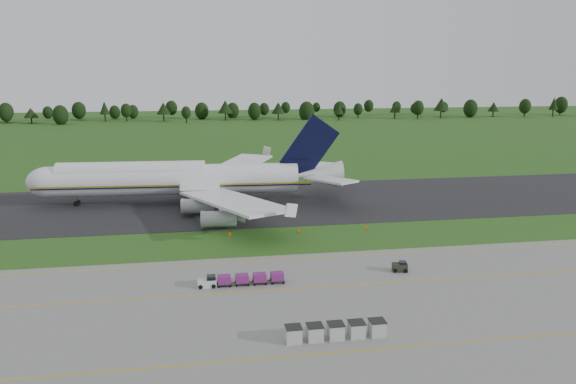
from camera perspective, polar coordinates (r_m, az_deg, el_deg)
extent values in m
plane|color=#255018|center=(98.54, -0.61, -4.93)|extent=(600.00, 600.00, 0.00)
cube|color=slate|center=(67.47, 3.92, -13.55)|extent=(300.00, 52.00, 0.06)
cube|color=black|center=(125.26, -2.56, -1.08)|extent=(300.00, 40.00, 0.08)
cube|color=#C89C0B|center=(78.14, 1.89, -9.71)|extent=(300.00, 0.25, 0.01)
cube|color=#C89C0B|center=(62.29, 5.23, -15.91)|extent=(300.00, 0.20, 0.01)
cube|color=#C89C0B|center=(89.16, 0.38, -6.81)|extent=(120.00, 0.20, 0.01)
cylinder|color=black|center=(336.23, -26.68, 6.55)|extent=(0.70, 0.70, 3.35)
sphere|color=black|center=(335.96, -26.74, 7.13)|extent=(6.61, 6.61, 6.61)
cylinder|color=black|center=(330.18, -24.60, 6.62)|extent=(0.70, 0.70, 2.95)
cone|color=black|center=(329.86, -24.67, 7.32)|extent=(7.62, 7.62, 5.24)
cylinder|color=black|center=(318.44, -22.06, 6.68)|extent=(0.70, 0.70, 3.16)
sphere|color=black|center=(318.17, -22.11, 7.26)|extent=(8.00, 8.00, 8.00)
cylinder|color=black|center=(325.55, -18.08, 7.16)|extent=(0.70, 0.70, 4.01)
cone|color=black|center=(325.12, -18.14, 8.14)|extent=(5.41, 5.41, 7.14)
cylinder|color=black|center=(323.60, -16.08, 7.25)|extent=(0.70, 0.70, 3.91)
sphere|color=black|center=(323.28, -16.12, 7.96)|extent=(5.90, 5.90, 5.90)
cylinder|color=black|center=(321.86, -12.50, 7.40)|extent=(0.70, 0.70, 3.68)
cone|color=black|center=(321.46, -12.54, 8.31)|extent=(7.75, 7.75, 6.55)
cylinder|color=black|center=(307.25, -10.29, 7.26)|extent=(0.70, 0.70, 3.70)
sphere|color=black|center=(306.93, -10.31, 7.97)|extent=(5.04, 5.04, 5.04)
cylinder|color=black|center=(320.16, -6.37, 7.62)|extent=(0.70, 0.70, 4.00)
cone|color=black|center=(319.72, -6.39, 8.61)|extent=(8.31, 8.31, 7.12)
cylinder|color=black|center=(320.12, -3.42, 7.61)|extent=(0.70, 0.70, 3.27)
sphere|color=black|center=(319.84, -3.43, 8.21)|extent=(7.36, 7.36, 7.36)
cylinder|color=black|center=(319.24, -0.99, 7.65)|extent=(0.70, 0.70, 3.62)
cone|color=black|center=(318.83, -0.99, 8.55)|extent=(7.67, 7.67, 6.44)
cylinder|color=black|center=(323.70, 1.91, 7.65)|extent=(0.70, 0.70, 2.91)
sphere|color=black|center=(323.45, 1.91, 8.18)|extent=(8.86, 8.86, 8.86)
cylinder|color=black|center=(320.16, 5.19, 7.59)|extent=(0.70, 0.70, 3.36)
cone|color=black|center=(319.78, 5.20, 8.42)|extent=(5.67, 5.67, 5.98)
cylinder|color=black|center=(334.89, 7.13, 7.76)|extent=(0.70, 0.70, 3.33)
sphere|color=black|center=(334.62, 7.14, 8.35)|extent=(5.41, 5.41, 5.41)
cylinder|color=black|center=(334.86, 10.79, 7.66)|extent=(0.70, 0.70, 3.52)
cone|color=black|center=(334.49, 10.83, 8.49)|extent=(6.13, 6.13, 6.25)
cylinder|color=black|center=(333.95, 13.04, 7.60)|extent=(0.70, 0.70, 4.18)
sphere|color=black|center=(333.62, 13.08, 8.33)|extent=(6.55, 6.55, 6.55)
cylinder|color=black|center=(345.37, 15.26, 7.64)|extent=(0.70, 0.70, 4.18)
cone|color=black|center=(344.96, 15.32, 8.60)|extent=(8.75, 8.75, 7.43)
cylinder|color=black|center=(353.82, 18.01, 7.51)|extent=(0.70, 0.70, 3.43)
sphere|color=black|center=(353.56, 18.05, 8.08)|extent=(8.17, 8.17, 8.17)
cylinder|color=black|center=(362.11, 20.10, 7.45)|extent=(0.70, 0.70, 3.17)
cone|color=black|center=(361.79, 20.16, 8.14)|extent=(6.57, 6.57, 5.64)
cylinder|color=black|center=(365.89, 22.89, 7.35)|extent=(0.70, 0.70, 4.21)
sphere|color=black|center=(365.59, 22.94, 8.03)|extent=(6.77, 6.77, 6.77)
cylinder|color=black|center=(375.36, 25.31, 7.24)|extent=(0.70, 0.70, 4.18)
cone|color=black|center=(374.97, 25.39, 8.13)|extent=(5.27, 5.27, 7.44)
cylinder|color=black|center=(390.94, 25.92, 7.35)|extent=(0.70, 0.70, 4.07)
sphere|color=black|center=(390.67, 25.98, 7.96)|extent=(7.95, 7.95, 7.95)
cylinder|color=silver|center=(125.79, -11.39, 1.23)|extent=(54.16, 10.20, 6.68)
cylinder|color=silver|center=(126.79, -15.59, 1.83)|extent=(31.83, 7.27, 5.21)
sphere|color=silver|center=(131.32, -23.15, 0.93)|extent=(6.68, 6.68, 6.68)
cone|color=silver|center=(126.49, 3.19, 1.74)|extent=(10.60, 7.00, 6.35)
cube|color=gold|center=(122.63, -11.53, 0.66)|extent=(59.28, 3.95, 0.32)
cube|color=silver|center=(107.99, -5.67, -0.91)|extent=(20.54, 32.72, 0.51)
cube|color=silver|center=(142.70, -5.69, 2.42)|extent=(23.72, 32.00, 0.51)
cylinder|color=#94979C|center=(114.64, -9.14, -1.41)|extent=(6.68, 3.39, 2.97)
cylinder|color=#94979C|center=(104.56, -7.01, -2.71)|extent=(6.68, 3.39, 2.97)
cylinder|color=#94979C|center=(137.42, -8.57, 0.96)|extent=(6.68, 3.39, 2.97)
cylinder|color=#94979C|center=(147.26, -6.64, 1.80)|extent=(6.68, 3.39, 2.97)
cube|color=black|center=(125.12, 2.18, 4.53)|extent=(13.54, 1.40, 14.90)
cube|color=silver|center=(119.92, 4.36, 1.25)|extent=(10.21, 13.05, 0.42)
cube|color=silver|center=(133.41, 3.33, 2.43)|extent=(11.19, 12.77, 0.42)
cylinder|color=slate|center=(130.63, -20.66, -0.88)|extent=(0.33, 0.33, 2.04)
cylinder|color=black|center=(130.72, -20.64, -1.06)|extent=(1.26, 0.91, 1.21)
cylinder|color=slate|center=(122.21, -8.89, -1.10)|extent=(0.33, 0.33, 2.04)
cylinder|color=black|center=(122.31, -8.88, -1.29)|extent=(1.26, 0.91, 1.21)
cylinder|color=slate|center=(130.33, -8.69, -0.23)|extent=(0.33, 0.33, 2.04)
cylinder|color=black|center=(130.42, -8.68, -0.41)|extent=(1.26, 0.91, 1.21)
cube|color=silver|center=(79.05, -8.23, -9.15)|extent=(2.57, 1.38, 1.09)
cylinder|color=black|center=(78.49, -8.88, -9.52)|extent=(0.59, 0.22, 0.59)
cube|color=black|center=(79.18, -6.49, -9.21)|extent=(1.98, 1.48, 0.12)
cube|color=#681C65|center=(78.96, -6.50, -8.81)|extent=(1.78, 1.38, 1.09)
cylinder|color=black|center=(78.58, -7.05, -9.54)|extent=(0.34, 0.15, 0.34)
cube|color=black|center=(79.31, -4.69, -9.13)|extent=(1.98, 1.48, 0.12)
cube|color=#681C65|center=(79.10, -4.69, -8.73)|extent=(1.78, 1.38, 1.09)
cylinder|color=black|center=(78.69, -5.22, -9.46)|extent=(0.34, 0.15, 0.34)
cube|color=black|center=(79.53, -2.89, -9.04)|extent=(1.98, 1.48, 0.12)
cube|color=#681C65|center=(79.31, -2.90, -8.64)|extent=(1.78, 1.38, 1.09)
cylinder|color=black|center=(78.88, -3.41, -9.37)|extent=(0.34, 0.15, 0.34)
cube|color=black|center=(79.82, -1.11, -8.94)|extent=(1.98, 1.48, 0.12)
cube|color=#681C65|center=(79.60, -1.11, -8.55)|extent=(1.78, 1.38, 1.09)
cylinder|color=black|center=(79.14, -1.61, -9.28)|extent=(0.34, 0.15, 0.34)
cylinder|color=black|center=(79.14, -8.23, -9.31)|extent=(0.59, 0.22, 0.59)
cube|color=#252C1F|center=(85.48, 11.29, -7.52)|extent=(2.38, 1.69, 1.20)
cylinder|color=black|center=(84.75, 10.95, -7.90)|extent=(0.61, 0.22, 0.61)
cylinder|color=black|center=(86.41, 11.60, -7.52)|extent=(0.61, 0.22, 0.61)
cube|color=#AEAEAE|center=(63.76, 0.56, -14.28)|extent=(1.71, 1.71, 1.71)
cube|color=black|center=(63.36, 0.56, -13.56)|extent=(1.81, 1.81, 0.09)
cube|color=#AEAEAE|center=(64.17, 2.73, -14.11)|extent=(1.71, 1.71, 1.71)
cube|color=black|center=(63.77, 2.74, -13.39)|extent=(1.81, 1.81, 0.09)
cube|color=#AEAEAE|center=(64.67, 4.88, -13.92)|extent=(1.71, 1.71, 1.71)
cube|color=black|center=(64.28, 4.89, -13.20)|extent=(1.81, 1.81, 0.09)
cube|color=#AEAEAE|center=(65.26, 6.98, -13.71)|extent=(1.71, 1.71, 1.71)
cube|color=black|center=(64.87, 7.00, -13.00)|extent=(1.81, 1.81, 0.09)
cube|color=#AEAEAE|center=(65.92, 9.04, -13.49)|extent=(1.71, 1.71, 1.71)
cube|color=black|center=(65.54, 9.07, -12.79)|extent=(1.81, 1.81, 0.09)
cube|color=#F14507|center=(101.51, -5.93, -4.29)|extent=(0.50, 0.12, 0.60)
cube|color=black|center=(101.59, -5.93, -4.44)|extent=(0.30, 0.30, 0.04)
cube|color=#F14507|center=(102.96, 1.15, -3.98)|extent=(0.50, 0.12, 0.60)
cube|color=black|center=(103.04, 1.15, -4.13)|extent=(0.30, 0.30, 0.04)
cube|color=#F14507|center=(105.92, 7.93, -3.62)|extent=(0.50, 0.12, 0.60)
cube|color=black|center=(106.00, 7.92, -3.77)|extent=(0.30, 0.30, 0.04)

